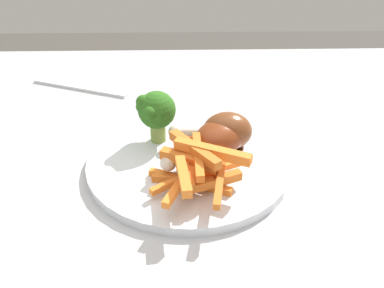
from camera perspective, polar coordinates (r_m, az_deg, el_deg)
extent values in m
cube|color=#B7B7BC|center=(0.52, -0.47, -4.36)|extent=(1.05, 0.89, 0.03)
cylinder|color=gray|center=(1.15, 23.22, -6.46)|extent=(0.06, 0.06, 0.68)
cylinder|color=gray|center=(1.14, -24.90, -7.11)|extent=(0.06, 0.06, 0.68)
cylinder|color=silver|center=(0.51, 0.00, -2.48)|extent=(0.26, 0.26, 0.01)
cylinder|color=#84A04A|center=(0.53, -4.92, 1.83)|extent=(0.02, 0.02, 0.03)
sphere|color=#2D651C|center=(0.52, -5.08, 4.92)|extent=(0.05, 0.05, 0.05)
sphere|color=#2D651C|center=(0.50, -6.03, 4.45)|extent=(0.02, 0.02, 0.02)
sphere|color=#2D651C|center=(0.53, -4.70, 6.54)|extent=(0.02, 0.02, 0.02)
sphere|color=#2D651C|center=(0.52, -7.18, 5.35)|extent=(0.02, 0.02, 0.02)
sphere|color=#2D651C|center=(0.51, -7.02, 6.01)|extent=(0.02, 0.02, 0.02)
sphere|color=#2D651C|center=(0.53, -5.55, 5.76)|extent=(0.02, 0.02, 0.02)
sphere|color=#2D651C|center=(0.53, -4.99, 6.01)|extent=(0.02, 0.02, 0.02)
cube|color=orange|center=(0.46, -0.13, -5.01)|extent=(0.09, 0.01, 0.01)
cube|color=orange|center=(0.46, -0.78, -5.45)|extent=(0.10, 0.05, 0.01)
cube|color=#C46221|center=(0.44, -1.05, -3.30)|extent=(0.02, 0.07, 0.01)
cube|color=orange|center=(0.44, 3.17, -5.40)|extent=(0.07, 0.03, 0.01)
cube|color=orange|center=(0.44, 0.33, -0.73)|extent=(0.06, 0.07, 0.01)
cube|color=orange|center=(0.45, -0.56, -2.33)|extent=(0.07, 0.04, 0.01)
cube|color=orange|center=(0.46, 0.00, -4.45)|extent=(0.09, 0.07, 0.01)
cube|color=#CA6522|center=(0.48, 0.71, -2.34)|extent=(0.03, 0.10, 0.01)
cube|color=orange|center=(0.42, -2.15, -6.28)|extent=(0.03, 0.06, 0.01)
cube|color=#CD6622|center=(0.42, 4.06, -5.35)|extent=(0.02, 0.09, 0.01)
cube|color=orange|center=(0.49, 1.88, -1.83)|extent=(0.05, 0.10, 0.01)
cube|color=orange|center=(0.44, 2.92, -1.08)|extent=(0.09, 0.05, 0.01)
cube|color=orange|center=(0.45, 0.89, -1.68)|extent=(0.01, 0.09, 0.01)
cube|color=orange|center=(0.45, -1.03, -2.63)|extent=(0.02, 0.07, 0.01)
cube|color=orange|center=(0.41, -1.25, -4.63)|extent=(0.02, 0.06, 0.01)
cube|color=orange|center=(0.46, 3.04, -3.76)|extent=(0.08, 0.04, 0.01)
cylinder|color=#541E0D|center=(0.52, 4.11, -0.84)|extent=(0.05, 0.05, 0.00)
ellipsoid|color=maroon|center=(0.51, 4.20, 1.13)|extent=(0.09, 0.09, 0.04)
cylinder|color=beige|center=(0.47, -1.37, -1.77)|extent=(0.04, 0.04, 0.01)
sphere|color=silver|center=(0.46, -3.47, -2.78)|extent=(0.02, 0.02, 0.02)
cylinder|color=#4F2311|center=(0.53, 5.00, -0.36)|extent=(0.05, 0.05, 0.00)
ellipsoid|color=brown|center=(0.51, 5.12, 1.89)|extent=(0.07, 0.05, 0.05)
cylinder|color=beige|center=(0.51, -0.61, 1.76)|extent=(0.03, 0.01, 0.01)
sphere|color=silver|center=(0.51, -2.40, 1.79)|extent=(0.02, 0.02, 0.02)
cube|color=silver|center=(0.74, -15.95, 7.78)|extent=(0.18, 0.08, 0.00)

